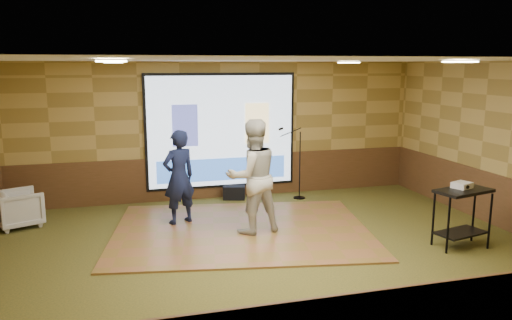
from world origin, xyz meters
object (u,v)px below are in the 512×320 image
object	(u,v)px
dance_floor	(242,230)
player_right	(253,176)
projector_screen	(222,132)
av_table	(462,207)
duffel_bag	(234,192)
player_left	(179,177)
banquet_chair	(19,208)
mic_stand	(297,177)
projector	(462,185)

from	to	relation	value
dance_floor	player_right	bearing A→B (deg)	-42.96
projector_screen	dance_floor	distance (m)	2.78
projector_screen	av_table	bearing A→B (deg)	-52.47
dance_floor	duffel_bag	xyz separation A→B (m)	(0.36, 2.17, 0.13)
player_left	duffel_bag	xyz separation A→B (m)	(1.37, 1.48, -0.76)
player_left	player_right	size ratio (longest dim) A/B	0.87
duffel_bag	banquet_chair	bearing A→B (deg)	-169.03
player_left	banquet_chair	size ratio (longest dim) A/B	2.33
banquet_chair	projector_screen	bearing A→B (deg)	-98.88
av_table	mic_stand	size ratio (longest dim) A/B	0.60
player_left	duffel_bag	bearing A→B (deg)	-155.34
projector_screen	player_left	distance (m)	2.10
banquet_chair	av_table	bearing A→B (deg)	-136.21
player_left	mic_stand	distance (m)	2.99
player_left	projector	xyz separation A→B (m)	(4.29, -2.30, 0.11)
av_table	duffel_bag	distance (m)	4.86
player_left	duffel_bag	size ratio (longest dim) A/B	3.67
projector	duffel_bag	world-z (taller)	projector
player_left	av_table	distance (m)	4.90
projector	duffel_bag	bearing A→B (deg)	106.41
projector_screen	dance_floor	bearing A→B (deg)	-93.26
player_right	av_table	size ratio (longest dim) A/B	2.06
player_right	av_table	distance (m)	3.48
player_left	projector	distance (m)	4.87
projector	mic_stand	xyz separation A→B (m)	(-1.57, 3.45, -0.52)
player_left	player_right	distance (m)	1.45
mic_stand	projector	bearing A→B (deg)	-62.33
projector_screen	banquet_chair	size ratio (longest dim) A/B	4.44
av_table	projector	size ratio (longest dim) A/B	3.38
dance_floor	projector_screen	bearing A→B (deg)	86.74
dance_floor	av_table	bearing A→B (deg)	-27.64
projector_screen	av_table	world-z (taller)	projector_screen
player_right	player_left	bearing A→B (deg)	-45.34
banquet_chair	mic_stand	bearing A→B (deg)	-108.09
projector	player_left	bearing A→B (deg)	130.56
dance_floor	mic_stand	xyz separation A→B (m)	(1.72, 1.83, 0.48)
player_right	projector	size ratio (longest dim) A/B	6.96
projector	dance_floor	bearing A→B (deg)	132.55
projector_screen	banquet_chair	world-z (taller)	projector_screen
dance_floor	banquet_chair	distance (m)	4.11
projector	projector_screen	bearing A→B (deg)	107.16
player_left	projector	world-z (taller)	player_left
mic_stand	duffel_bag	bearing A→B (deg)	169.16
duffel_bag	projector_screen	bearing A→B (deg)	140.61
duffel_bag	player_left	bearing A→B (deg)	-132.82
projector_screen	player_right	size ratio (longest dim) A/B	1.67
projector_screen	banquet_chair	distance (m)	4.28
dance_floor	duffel_bag	distance (m)	2.20
dance_floor	av_table	world-z (taller)	av_table
dance_floor	projector	bearing A→B (deg)	-26.22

